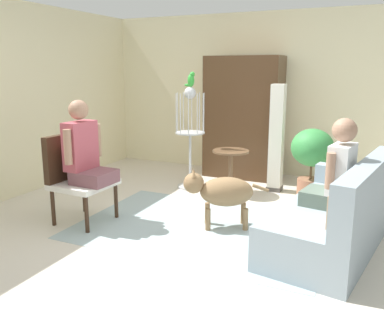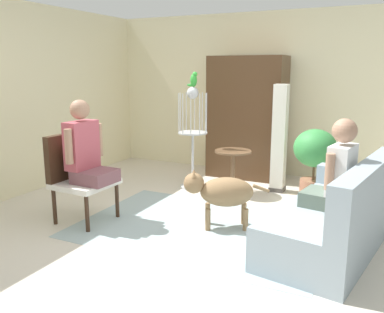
{
  "view_description": "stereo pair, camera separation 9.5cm",
  "coord_description": "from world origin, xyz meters",
  "px_view_note": "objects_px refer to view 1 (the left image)",
  "views": [
    {
      "loc": [
        1.61,
        -3.78,
        1.68
      ],
      "look_at": [
        -0.09,
        -0.05,
        0.8
      ],
      "focal_mm": 38.35,
      "sensor_mm": 36.0,
      "label": 1
    },
    {
      "loc": [
        1.69,
        -3.74,
        1.68
      ],
      "look_at": [
        -0.09,
        -0.05,
        0.8
      ],
      "focal_mm": 38.35,
      "sensor_mm": 36.0,
      "label": 2
    }
  ],
  "objects_px": {
    "round_end_table": "(230,166)",
    "parrot": "(191,80)",
    "dog": "(221,191)",
    "potted_plant": "(312,155)",
    "armchair": "(75,171)",
    "couch": "(338,216)",
    "bird_cage_stand": "(190,137)",
    "person_on_armchair": "(85,150)",
    "person_on_couch": "(336,171)",
    "column_lamp": "(277,139)",
    "armoire_cabinet": "(243,118)"
  },
  "relations": [
    {
      "from": "round_end_table",
      "to": "parrot",
      "type": "relative_size",
      "value": 2.95
    },
    {
      "from": "dog",
      "to": "potted_plant",
      "type": "height_order",
      "value": "potted_plant"
    },
    {
      "from": "armchair",
      "to": "potted_plant",
      "type": "relative_size",
      "value": 1.05
    },
    {
      "from": "couch",
      "to": "bird_cage_stand",
      "type": "xyz_separation_m",
      "value": [
        -2.11,
        1.23,
        0.43
      ]
    },
    {
      "from": "couch",
      "to": "round_end_table",
      "type": "relative_size",
      "value": 3.23
    },
    {
      "from": "person_on_armchair",
      "to": "dog",
      "type": "bearing_deg",
      "value": 18.62
    },
    {
      "from": "dog",
      "to": "person_on_couch",
      "type": "bearing_deg",
      "value": -1.72
    },
    {
      "from": "person_on_armchair",
      "to": "parrot",
      "type": "distance_m",
      "value": 1.9
    },
    {
      "from": "column_lamp",
      "to": "armchair",
      "type": "bearing_deg",
      "value": -130.82
    },
    {
      "from": "dog",
      "to": "column_lamp",
      "type": "distance_m",
      "value": 1.63
    },
    {
      "from": "dog",
      "to": "parrot",
      "type": "distance_m",
      "value": 1.9
    },
    {
      "from": "dog",
      "to": "armoire_cabinet",
      "type": "height_order",
      "value": "armoire_cabinet"
    },
    {
      "from": "couch",
      "to": "armoire_cabinet",
      "type": "distance_m",
      "value": 2.79
    },
    {
      "from": "potted_plant",
      "to": "couch",
      "type": "bearing_deg",
      "value": -71.77
    },
    {
      "from": "couch",
      "to": "armchair",
      "type": "distance_m",
      "value": 2.79
    },
    {
      "from": "couch",
      "to": "column_lamp",
      "type": "bearing_deg",
      "value": 121.46
    },
    {
      "from": "couch",
      "to": "person_on_couch",
      "type": "height_order",
      "value": "person_on_couch"
    },
    {
      "from": "bird_cage_stand",
      "to": "round_end_table",
      "type": "bearing_deg",
      "value": -1.14
    },
    {
      "from": "couch",
      "to": "dog",
      "type": "bearing_deg",
      "value": 179.5
    },
    {
      "from": "couch",
      "to": "bird_cage_stand",
      "type": "bearing_deg",
      "value": 149.74
    },
    {
      "from": "round_end_table",
      "to": "person_on_armchair",
      "type": "bearing_deg",
      "value": -122.74
    },
    {
      "from": "person_on_couch",
      "to": "person_on_armchair",
      "type": "relative_size",
      "value": 0.94
    },
    {
      "from": "armoire_cabinet",
      "to": "armchair",
      "type": "bearing_deg",
      "value": -112.82
    },
    {
      "from": "armchair",
      "to": "potted_plant",
      "type": "bearing_deg",
      "value": 39.67
    },
    {
      "from": "potted_plant",
      "to": "armoire_cabinet",
      "type": "height_order",
      "value": "armoire_cabinet"
    },
    {
      "from": "round_end_table",
      "to": "column_lamp",
      "type": "distance_m",
      "value": 0.73
    },
    {
      "from": "couch",
      "to": "round_end_table",
      "type": "distance_m",
      "value": 1.94
    },
    {
      "from": "person_on_armchair",
      "to": "column_lamp",
      "type": "xyz_separation_m",
      "value": [
        1.61,
        2.05,
        -0.09
      ]
    },
    {
      "from": "column_lamp",
      "to": "parrot",
      "type": "bearing_deg",
      "value": -162.25
    },
    {
      "from": "couch",
      "to": "person_on_couch",
      "type": "xyz_separation_m",
      "value": [
        -0.05,
        -0.02,
        0.44
      ]
    },
    {
      "from": "round_end_table",
      "to": "dog",
      "type": "relative_size",
      "value": 0.71
    },
    {
      "from": "armchair",
      "to": "dog",
      "type": "distance_m",
      "value": 1.64
    },
    {
      "from": "couch",
      "to": "bird_cage_stand",
      "type": "relative_size",
      "value": 1.35
    },
    {
      "from": "person_on_couch",
      "to": "armoire_cabinet",
      "type": "distance_m",
      "value": 2.72
    },
    {
      "from": "round_end_table",
      "to": "parrot",
      "type": "distance_m",
      "value": 1.29
    },
    {
      "from": "armchair",
      "to": "round_end_table",
      "type": "xyz_separation_m",
      "value": [
        1.24,
        1.68,
        -0.18
      ]
    },
    {
      "from": "column_lamp",
      "to": "armoire_cabinet",
      "type": "height_order",
      "value": "armoire_cabinet"
    },
    {
      "from": "couch",
      "to": "armoire_cabinet",
      "type": "bearing_deg",
      "value": 126.94
    },
    {
      "from": "person_on_couch",
      "to": "potted_plant",
      "type": "xyz_separation_m",
      "value": [
        -0.42,
        1.45,
        -0.17
      ]
    },
    {
      "from": "couch",
      "to": "round_end_table",
      "type": "xyz_separation_m",
      "value": [
        -1.5,
        1.22,
        0.08
      ]
    },
    {
      "from": "round_end_table",
      "to": "armoire_cabinet",
      "type": "relative_size",
      "value": 0.32
    },
    {
      "from": "couch",
      "to": "armchair",
      "type": "bearing_deg",
      "value": -170.58
    },
    {
      "from": "parrot",
      "to": "armoire_cabinet",
      "type": "distance_m",
      "value": 1.21
    },
    {
      "from": "bird_cage_stand",
      "to": "armoire_cabinet",
      "type": "xyz_separation_m",
      "value": [
        0.48,
        0.94,
        0.19
      ]
    },
    {
      "from": "armchair",
      "to": "parrot",
      "type": "bearing_deg",
      "value": 69.09
    },
    {
      "from": "armchair",
      "to": "dog",
      "type": "bearing_deg",
      "value": 16.62
    },
    {
      "from": "round_end_table",
      "to": "armchair",
      "type": "bearing_deg",
      "value": -126.49
    },
    {
      "from": "potted_plant",
      "to": "column_lamp",
      "type": "distance_m",
      "value": 0.55
    },
    {
      "from": "armchair",
      "to": "bird_cage_stand",
      "type": "height_order",
      "value": "bird_cage_stand"
    },
    {
      "from": "couch",
      "to": "armchair",
      "type": "relative_size",
      "value": 1.98
    }
  ]
}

